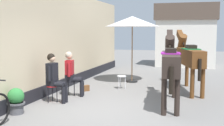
% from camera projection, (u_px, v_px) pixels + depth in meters
% --- Properties ---
extents(ground_plane, '(40.00, 40.00, 0.00)m').
position_uv_depth(ground_plane, '(137.00, 87.00, 10.61)').
color(ground_plane, slate).
extents(pub_facade_wall, '(0.34, 14.00, 3.40)m').
position_uv_depth(pub_facade_wall, '(52.00, 45.00, 9.72)').
color(pub_facade_wall, '#CCB793').
rests_on(pub_facade_wall, ground_plane).
extents(distant_cottage, '(3.40, 2.60, 3.50)m').
position_uv_depth(distant_cottage, '(186.00, 35.00, 16.90)').
color(distant_cottage, silver).
rests_on(distant_cottage, ground_plane).
extents(seated_visitor_near, '(0.61, 0.49, 1.39)m').
position_uv_depth(seated_visitor_near, '(54.00, 75.00, 8.27)').
color(seated_visitor_near, red).
rests_on(seated_visitor_near, ground_plane).
extents(seated_visitor_far, '(0.61, 0.48, 1.39)m').
position_uv_depth(seated_visitor_far, '(72.00, 71.00, 9.06)').
color(seated_visitor_far, black).
rests_on(seated_visitor_far, ground_plane).
extents(saddled_horse_near, '(0.68, 2.99, 2.06)m').
position_uv_depth(saddled_horse_near, '(170.00, 63.00, 7.99)').
color(saddled_horse_near, '#2D231E').
rests_on(saddled_horse_near, ground_plane).
extents(saddled_horse_far, '(1.09, 2.92, 2.06)m').
position_uv_depth(saddled_horse_far, '(189.00, 57.00, 9.80)').
color(saddled_horse_far, brown).
rests_on(saddled_horse_far, ground_plane).
extents(flower_planter_near, '(0.43, 0.43, 0.64)m').
position_uv_depth(flower_planter_near, '(16.00, 100.00, 7.16)').
color(flower_planter_near, '#4C4C51').
rests_on(flower_planter_near, ground_plane).
extents(cafe_parasol, '(2.10, 2.10, 2.58)m').
position_uv_depth(cafe_parasol, '(132.00, 22.00, 11.38)').
color(cafe_parasol, black).
rests_on(cafe_parasol, ground_plane).
extents(spare_stool_white, '(0.32, 0.32, 0.46)m').
position_uv_depth(spare_stool_white, '(122.00, 77.00, 10.25)').
color(spare_stool_white, white).
rests_on(spare_stool_white, ground_plane).
extents(satchel_bag, '(0.27, 0.29, 0.20)m').
position_uv_depth(satchel_bag, '(85.00, 88.00, 9.87)').
color(satchel_bag, brown).
rests_on(satchel_bag, ground_plane).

